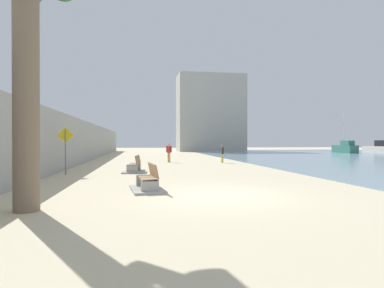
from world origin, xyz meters
The scene contains 11 objects.
ground_plane centered at (0.00, 18.00, 0.00)m, with size 120.00×120.00×0.00m, color beige.
seawall centered at (-7.50, 18.00, 1.75)m, with size 0.80×64.00×3.49m, color #9E9E99.
palm_tree centered at (-5.36, -1.45, 5.04)m, with size 3.07×3.15×7.21m.
bench_near centered at (-2.25, 1.44, 0.23)m, with size 1.36×2.22×0.98m.
bench_far centered at (-2.88, 8.34, 0.23)m, with size 1.33×2.21×0.98m.
person_walking centered at (4.13, 15.05, 0.86)m, with size 0.21×0.53×1.51m.
person_standing centered at (-0.16, 16.49, 0.95)m, with size 0.46×0.33×1.64m.
boat_outer centered at (28.06, 33.12, 0.79)m, with size 1.71×4.97×6.12m.
boat_nearest centered at (37.32, 36.75, 0.74)m, with size 2.35×6.04×1.93m.
pedestrian_sign centered at (-6.45, 7.43, 1.58)m, with size 0.85×0.08×2.54m.
harbor_building centered at (10.03, 46.00, 6.90)m, with size 12.00×6.00×13.79m, color #ADAAA3.
Camera 1 is at (-2.48, -10.01, 1.78)m, focal length 29.30 mm.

